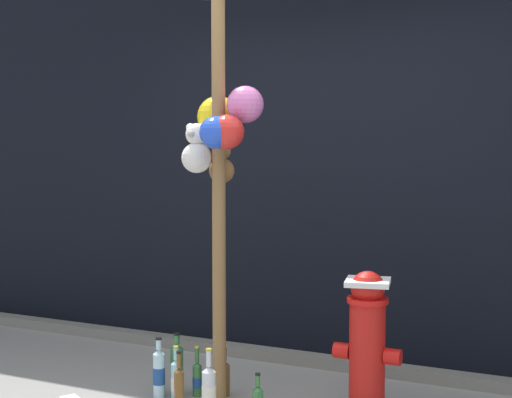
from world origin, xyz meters
The scene contains 12 objects.
building_wall centered at (0.00, 1.84, 1.77)m, with size 10.00×0.20×3.54m.
curb_strip centered at (0.00, 1.45, 0.04)m, with size 8.00×0.12×0.08m, color slate.
memorial_post centered at (-0.22, 0.53, 1.78)m, with size 0.57×0.50×3.01m.
fire_hydrant centered at (0.62, 0.71, 0.44)m, with size 0.39×0.29×0.83m.
bottle_0 centered at (-0.16, 0.28, 0.16)m, with size 0.08×0.08×0.40m.
bottle_2 centered at (-0.50, 0.47, 0.12)m, with size 0.06×0.06×0.33m.
bottle_3 centered at (-0.54, 0.55, 0.17)m, with size 0.08×0.08×0.38m.
bottle_4 centered at (-0.27, 0.66, 0.13)m, with size 0.08×0.08×0.32m.
bottle_5 centered at (-0.35, 0.27, 0.15)m, with size 0.06×0.06×0.37m.
bottle_6 centered at (-0.61, 0.46, 0.15)m, with size 0.07×0.07×0.37m.
bottle_7 centered at (-0.41, 0.58, 0.11)m, with size 0.06×0.06×0.31m.
litter_3 centered at (-1.08, 0.21, 0.00)m, with size 0.15×0.10×0.01m, color silver.
Camera 1 is at (1.77, -3.24, 1.54)m, focal length 51.36 mm.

